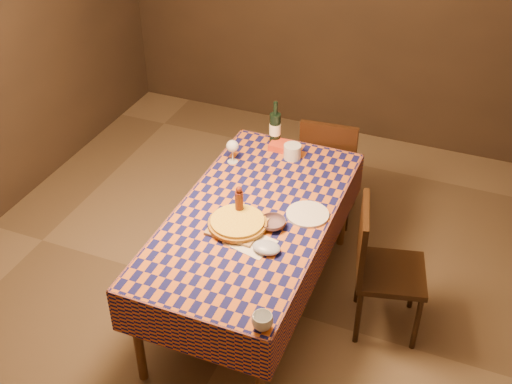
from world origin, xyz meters
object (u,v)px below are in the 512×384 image
(pizza, at_px, (237,222))
(white_plate, at_px, (308,214))
(cutting_board, at_px, (238,226))
(chair_far, at_px, (329,164))
(bowl, at_px, (273,223))
(chair_right, at_px, (379,263))
(dining_table, at_px, (253,223))
(wine_bottle, at_px, (275,128))

(pizza, xyz_separation_m, white_plate, (0.35, 0.27, -0.03))
(cutting_board, distance_m, chair_far, 1.28)
(white_plate, height_order, chair_far, chair_far)
(chair_far, bearing_deg, pizza, -100.06)
(bowl, distance_m, chair_right, 0.71)
(bowl, distance_m, chair_far, 1.19)
(pizza, xyz_separation_m, chair_far, (0.22, 1.23, -0.28))
(dining_table, distance_m, wine_bottle, 0.87)
(bowl, xyz_separation_m, wine_bottle, (-0.33, 0.91, 0.10))
(wine_bottle, relative_size, chair_far, 0.35)
(dining_table, relative_size, chair_far, 1.98)
(wine_bottle, relative_size, chair_right, 0.35)
(cutting_board, xyz_separation_m, chair_far, (0.22, 1.23, -0.26))
(bowl, bearing_deg, white_plate, 49.20)
(chair_far, height_order, chair_right, same)
(dining_table, height_order, bowl, bowl)
(pizza, xyz_separation_m, chair_right, (0.82, 0.28, -0.28))
(wine_bottle, bearing_deg, bowl, -70.22)
(bowl, relative_size, white_plate, 0.60)
(chair_far, relative_size, chair_right, 1.00)
(pizza, relative_size, wine_bottle, 1.26)
(bowl, height_order, wine_bottle, wine_bottle)
(white_plate, xyz_separation_m, chair_right, (0.47, 0.01, -0.25))
(dining_table, bearing_deg, white_plate, 19.01)
(pizza, xyz_separation_m, wine_bottle, (-0.13, 0.99, 0.09))
(bowl, relative_size, wine_bottle, 0.48)
(wine_bottle, xyz_separation_m, chair_right, (0.96, -0.71, -0.37))
(white_plate, relative_size, chair_far, 0.28)
(cutting_board, bearing_deg, dining_table, 77.09)
(pizza, bearing_deg, chair_right, 18.87)
(white_plate, bearing_deg, wine_bottle, 123.95)
(white_plate, xyz_separation_m, chair_far, (-0.13, 0.97, -0.25))
(chair_right, bearing_deg, wine_bottle, 143.48)
(dining_table, height_order, pizza, pizza)
(cutting_board, distance_m, white_plate, 0.44)
(bowl, xyz_separation_m, chair_right, (0.63, 0.20, -0.27))
(pizza, xyz_separation_m, bowl, (0.19, 0.08, -0.01))
(pizza, distance_m, chair_right, 0.92)
(white_plate, distance_m, chair_right, 0.53)
(white_plate, bearing_deg, chair_right, 1.81)
(dining_table, relative_size, cutting_board, 6.14)
(chair_far, xyz_separation_m, chair_right, (0.60, -0.95, 0.00))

